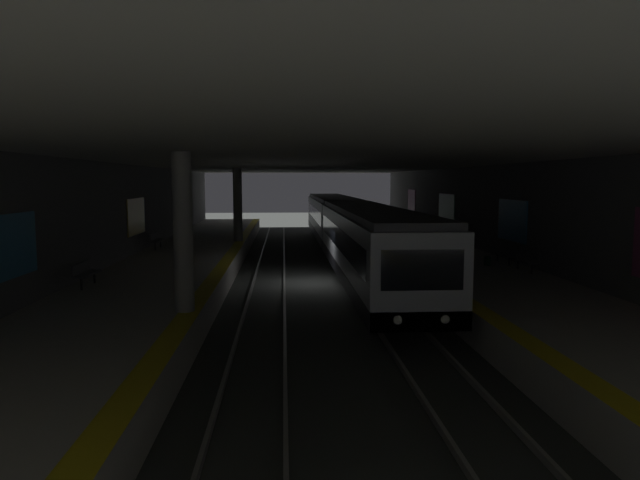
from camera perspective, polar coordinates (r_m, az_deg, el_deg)
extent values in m
plane|color=#383A38|center=(26.55, -0.42, -4.39)|extent=(120.00, 120.00, 0.00)
cube|color=gray|center=(26.86, 5.83, -4.13)|extent=(60.00, 0.09, 0.16)
cube|color=gray|center=(26.66, 2.76, -4.18)|extent=(60.00, 0.09, 0.16)
cube|color=gray|center=(26.49, -3.63, -4.25)|extent=(60.00, 0.09, 0.16)
cube|color=gray|center=(26.53, -6.75, -4.26)|extent=(60.00, 0.09, 0.16)
cube|color=#B7B2A8|center=(27.62, 13.29, -3.04)|extent=(60.00, 5.30, 1.05)
cube|color=yellow|center=(26.95, 8.53, -2.03)|extent=(60.00, 0.60, 0.01)
cube|color=#B7B2A8|center=(26.90, -14.52, -3.31)|extent=(60.00, 5.30, 1.05)
cube|color=yellow|center=(26.48, -9.54, -2.19)|extent=(60.00, 0.60, 0.01)
cube|color=slate|center=(28.35, 19.02, 1.65)|extent=(60.00, 0.50, 5.60)
cube|color=#338CCC|center=(27.80, 18.87, 1.89)|extent=(3.21, 0.06, 1.92)
cube|color=#4CA566|center=(37.84, 12.69, 3.06)|extent=(3.49, 0.06, 1.97)
cube|color=#BF4C8C|center=(47.63, 9.26, 3.70)|extent=(2.56, 0.06, 2.28)
cube|color=slate|center=(27.33, -20.62, 1.45)|extent=(60.00, 0.50, 5.60)
cube|color=#338CCC|center=(17.87, -29.13, -0.65)|extent=(3.56, 0.06, 1.83)
cube|color=gold|center=(30.86, -18.11, 2.29)|extent=(3.31, 0.06, 1.88)
cube|color=#338CCC|center=(44.75, -13.60, 3.47)|extent=(2.71, 0.06, 2.20)
cube|color=beige|center=(26.14, -0.43, 8.22)|extent=(60.00, 19.40, 0.40)
cylinder|color=gray|center=(16.44, -13.70, 0.74)|extent=(0.56, 0.56, 4.55)
cylinder|color=gray|center=(35.47, -8.34, 3.56)|extent=(0.56, 0.56, 4.55)
cube|color=#B7BCC6|center=(24.27, 5.07, -0.47)|extent=(18.34, 2.80, 2.70)
cube|color=black|center=(24.42, 5.05, -2.97)|extent=(18.34, 2.82, 0.56)
cube|color=black|center=(24.24, 5.08, 0.35)|extent=(16.87, 2.83, 0.90)
cube|color=#47474C|center=(24.15, 5.10, 2.99)|extent=(17.97, 2.58, 0.24)
cube|color=black|center=(19.62, 7.28, -6.54)|extent=(2.20, 1.64, 0.76)
cube|color=black|center=(29.42, 3.55, -2.32)|extent=(2.20, 1.64, 0.76)
cube|color=black|center=(15.29, 10.33, -3.02)|extent=(0.04, 2.24, 1.10)
cylinder|color=silver|center=(15.72, 12.56, -7.84)|extent=(0.04, 0.24, 0.24)
cylinder|color=silver|center=(15.41, 7.87, -8.03)|extent=(0.04, 0.24, 0.24)
cube|color=#B7BCC6|center=(43.02, 1.23, 2.35)|extent=(18.34, 2.80, 2.70)
cube|color=black|center=(43.10, 1.23, 0.93)|extent=(18.34, 2.82, 0.56)
cube|color=black|center=(43.00, 1.23, 2.82)|extent=(16.87, 2.83, 0.90)
cube|color=#47474C|center=(42.95, 1.23, 4.31)|extent=(17.97, 2.58, 0.24)
cube|color=black|center=(38.15, 1.88, -0.41)|extent=(2.20, 1.64, 0.76)
cube|color=black|center=(48.15, 0.71, 0.92)|extent=(2.20, 1.64, 0.76)
cylinder|color=#262628|center=(24.17, 20.65, -2.78)|extent=(0.08, 0.08, 0.42)
cylinder|color=#262628|center=(25.41, 19.39, -2.32)|extent=(0.08, 0.08, 0.42)
cube|color=#4C4C51|center=(24.75, 20.03, -1.97)|extent=(1.70, 0.44, 0.08)
cube|color=#4C4C51|center=(24.82, 20.51, -1.50)|extent=(1.70, 0.06, 0.40)
cylinder|color=#262628|center=(26.25, 18.60, -2.04)|extent=(0.08, 0.08, 0.42)
cylinder|color=#262628|center=(27.50, 17.53, -1.65)|extent=(0.08, 0.08, 0.42)
cube|color=#4C4C51|center=(26.84, 18.07, -1.31)|extent=(1.70, 0.44, 0.08)
cube|color=#4C4C51|center=(26.90, 18.52, -0.88)|extent=(1.70, 0.06, 0.40)
cylinder|color=#262628|center=(40.93, 10.37, 0.95)|extent=(0.08, 0.08, 0.42)
cylinder|color=#262628|center=(42.24, 9.93, 1.11)|extent=(0.08, 0.08, 0.42)
cube|color=#4C4C51|center=(41.57, 10.15, 1.37)|extent=(1.70, 0.44, 0.08)
cube|color=#4C4C51|center=(41.60, 10.45, 1.65)|extent=(1.70, 0.06, 0.40)
cylinder|color=#262628|center=(21.03, -23.03, -4.13)|extent=(0.08, 0.08, 0.42)
cylinder|color=#262628|center=(22.30, -21.87, -3.53)|extent=(0.08, 0.08, 0.42)
cube|color=#4C4C51|center=(21.63, -22.46, -3.17)|extent=(1.70, 0.44, 0.08)
cube|color=#4C4C51|center=(21.67, -23.03, -2.64)|extent=(1.70, 0.06, 0.40)
cylinder|color=#262628|center=(31.72, -16.35, -0.63)|extent=(0.08, 0.08, 0.42)
cylinder|color=#262628|center=(33.04, -15.84, -0.36)|extent=(0.08, 0.08, 0.42)
cube|color=#4C4C51|center=(32.35, -16.10, -0.06)|extent=(1.70, 0.44, 0.08)
cube|color=#4C4C51|center=(32.38, -16.49, 0.29)|extent=(1.70, 0.06, 0.40)
cylinder|color=#3A3A3A|center=(27.29, 11.82, -1.08)|extent=(0.16, 0.16, 0.87)
cylinder|color=#3A3A3A|center=(27.48, 11.71, -1.03)|extent=(0.16, 0.16, 0.87)
cube|color=maroon|center=(27.30, 11.80, 0.50)|extent=(0.36, 0.22, 0.62)
cylinder|color=maroon|center=(27.07, 11.93, 0.34)|extent=(0.10, 0.10, 0.59)
cylinder|color=maroon|center=(27.55, 11.66, 0.45)|extent=(0.10, 0.10, 0.59)
sphere|color=tan|center=(27.27, 11.81, 1.39)|extent=(0.24, 0.24, 0.24)
cylinder|color=#353535|center=(33.46, 10.35, 0.18)|extent=(0.16, 0.16, 0.81)
cylinder|color=#353535|center=(33.65, 10.27, 0.22)|extent=(0.16, 0.16, 0.81)
cube|color=maroon|center=(33.50, 10.33, 1.38)|extent=(0.36, 0.22, 0.58)
cylinder|color=maroon|center=(33.26, 10.43, 1.26)|extent=(0.10, 0.10, 0.55)
cylinder|color=maroon|center=(33.74, 10.22, 1.33)|extent=(0.10, 0.10, 0.55)
sphere|color=tan|center=(33.47, 10.34, 2.06)|extent=(0.22, 0.22, 0.22)
cube|color=#1E512D|center=(26.10, 16.58, -2.04)|extent=(0.30, 0.20, 0.40)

